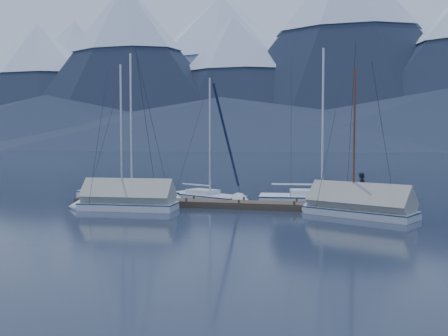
# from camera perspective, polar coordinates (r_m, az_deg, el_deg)

# --- Properties ---
(ground) EXTENTS (1000.00, 1000.00, 0.00)m
(ground) POSITION_cam_1_polar(r_m,az_deg,el_deg) (24.84, -1.10, -5.31)
(ground) COLOR black
(ground) RESTS_ON ground
(mountain_range) EXTENTS (877.00, 584.00, 150.50)m
(mountain_range) POSITION_cam_1_polar(r_m,az_deg,el_deg) (398.04, 13.52, 10.87)
(mountain_range) COLOR #475675
(mountain_range) RESTS_ON ground
(dock) EXTENTS (18.00, 1.50, 0.54)m
(dock) POSITION_cam_1_polar(r_m,az_deg,el_deg) (26.75, 0.00, -4.48)
(dock) COLOR #382D23
(dock) RESTS_ON ground
(mooring_posts) EXTENTS (15.12, 1.52, 0.35)m
(mooring_posts) POSITION_cam_1_polar(r_m,az_deg,el_deg) (26.84, -1.04, -3.93)
(mooring_posts) COLOR #382D23
(mooring_posts) RESTS_ON ground
(sailboat_open_left) EXTENTS (7.99, 3.99, 10.18)m
(sailboat_open_left) POSITION_cam_1_polar(r_m,az_deg,el_deg) (30.65, -10.23, -3.44)
(sailboat_open_left) COLOR silver
(sailboat_open_left) RESTS_ON ground
(sailboat_open_mid) EXTENTS (6.42, 4.51, 8.35)m
(sailboat_open_mid) POSITION_cam_1_polar(r_m,az_deg,el_deg) (29.24, -1.06, -3.76)
(sailboat_open_mid) COLOR silver
(sailboat_open_mid) RESTS_ON ground
(sailboat_open_right) EXTENTS (7.79, 3.26, 10.07)m
(sailboat_open_right) POSITION_cam_1_polar(r_m,az_deg,el_deg) (28.85, 12.75, -3.87)
(sailboat_open_right) COLOR white
(sailboat_open_right) RESTS_ON ground
(sailboat_covered_near) EXTENTS (6.35, 4.50, 8.04)m
(sailboat_covered_near) POSITION_cam_1_polar(r_m,az_deg,el_deg) (24.41, 15.01, -4.61)
(sailboat_covered_near) COLOR silver
(sailboat_covered_near) RESTS_ON ground
(sailboat_covered_far) EXTENTS (6.20, 2.60, 8.56)m
(sailboat_covered_far) POSITION_cam_1_polar(r_m,az_deg,el_deg) (26.27, -12.41, -4.00)
(sailboat_covered_far) COLOR silver
(sailboat_covered_far) RESTS_ON ground
(person) EXTENTS (0.62, 0.73, 1.69)m
(person) POSITION_cam_1_polar(r_m,az_deg,el_deg) (26.24, 16.32, -2.38)
(person) COLOR black
(person) RESTS_ON dock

